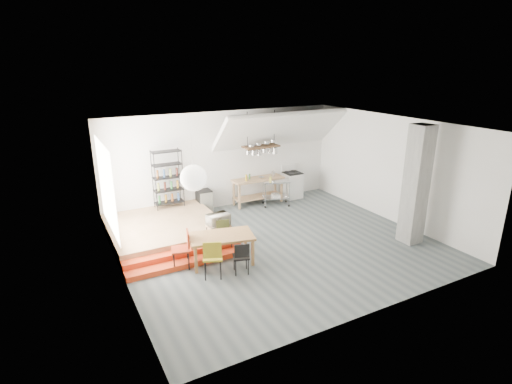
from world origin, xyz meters
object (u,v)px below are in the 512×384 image
stove (292,185)px  rolling_cart (276,189)px  mini_fridge (204,201)px  dining_table (222,238)px

stove → rolling_cart: size_ratio=1.19×
stove → mini_fridge: size_ratio=1.54×
rolling_cart → mini_fridge: size_ratio=1.30×
stove → dining_table: (-4.22, -3.36, 0.16)m
dining_table → stove: bearing=51.2°
stove → dining_table: stove is taller
dining_table → mini_fridge: 3.52m
stove → mini_fridge: (-3.36, 0.04, -0.10)m
dining_table → mini_fridge: (0.86, 3.40, -0.26)m
mini_fridge → dining_table: bearing=-104.2°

